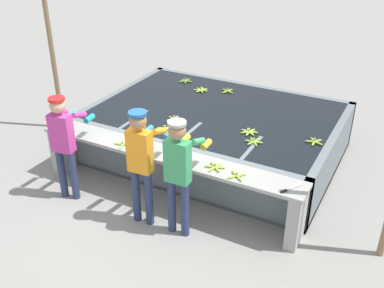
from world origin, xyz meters
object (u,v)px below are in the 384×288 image
worker_2 (179,167)px  banana_bunch_floating_5 (249,132)px  worker_1 (141,157)px  support_post_left (52,49)px  banana_bunch_floating_7 (174,119)px  banana_bunch_ledge_1 (215,167)px  banana_bunch_floating_1 (314,142)px  banana_bunch_ledge_0 (123,144)px  knife_0 (288,189)px  worker_0 (64,138)px  banana_bunch_floating_3 (165,129)px  banana_bunch_floating_6 (254,142)px  banana_bunch_floating_4 (227,91)px  banana_bunch_ledge_2 (237,176)px  banana_bunch_floating_2 (201,90)px  banana_bunch_floating_0 (185,81)px

worker_2 → banana_bunch_floating_5: size_ratio=5.94×
worker_1 → support_post_left: bearing=150.8°
banana_bunch_floating_7 → banana_bunch_ledge_1: (1.25, -1.06, 0.00)m
banana_bunch_floating_1 → banana_bunch_ledge_0: size_ratio=1.00×
knife_0 → worker_0: bearing=-171.7°
worker_0 → banana_bunch_floating_7: (0.92, 1.57, -0.14)m
banana_bunch_ledge_0 → support_post_left: bearing=152.3°
worker_1 → banana_bunch_ledge_1: size_ratio=5.98×
knife_0 → support_post_left: support_post_left is taller
banana_bunch_floating_1 → banana_bunch_floating_5: size_ratio=0.99×
banana_bunch_floating_3 → banana_bunch_floating_6: bearing=10.5°
banana_bunch_floating_1 → banana_bunch_floating_4: 2.34m
banana_bunch_floating_3 → banana_bunch_floating_7: size_ratio=1.02×
worker_1 → banana_bunch_ledge_2: 1.27m
worker_0 → banana_bunch_floating_4: bearing=69.4°
worker_1 → worker_2: size_ratio=1.01×
banana_bunch_ledge_1 → support_post_left: support_post_left is taller
worker_0 → banana_bunch_floating_6: (2.35, 1.44, -0.14)m
worker_2 → banana_bunch_ledge_0: 1.26m
banana_bunch_floating_4 → banana_bunch_ledge_2: size_ratio=1.16×
worker_2 → banana_bunch_floating_1: size_ratio=6.00×
banana_bunch_ledge_1 → banana_bunch_floating_3: bearing=150.3°
banana_bunch_floating_7 → support_post_left: (-2.71, 0.19, 0.75)m
worker_0 → banana_bunch_floating_2: 3.02m
worker_1 → banana_bunch_ledge_1: (0.84, 0.49, -0.18)m
worker_0 → support_post_left: 2.59m
banana_bunch_floating_2 → banana_bunch_floating_5: same height
banana_bunch_floating_2 → banana_bunch_ledge_1: 2.83m
banana_bunch_floating_0 → banana_bunch_ledge_2: 3.61m
support_post_left → banana_bunch_ledge_2: bearing=-17.1°
banana_bunch_floating_0 → banana_bunch_floating_6: bearing=-39.9°
banana_bunch_floating_0 → banana_bunch_floating_7: bearing=-67.0°
banana_bunch_floating_0 → banana_bunch_ledge_1: size_ratio=0.97×
banana_bunch_floating_4 → banana_bunch_ledge_0: 2.71m
banana_bunch_floating_0 → support_post_left: size_ratio=0.09×
worker_2 → banana_bunch_ledge_0: size_ratio=6.03×
banana_bunch_floating_3 → banana_bunch_ledge_2: size_ratio=1.18×
banana_bunch_floating_1 → banana_bunch_floating_3: 2.27m
banana_bunch_floating_7 → worker_2: bearing=-57.8°
banana_bunch_floating_0 → banana_bunch_floating_3: same height
worker_0 → banana_bunch_ledge_1: 2.23m
banana_bunch_ledge_2 → banana_bunch_floating_2: bearing=125.8°
banana_bunch_floating_3 → banana_bunch_ledge_2: 1.70m
banana_bunch_floating_2 → banana_bunch_ledge_2: size_ratio=1.18×
worker_0 → banana_bunch_ledge_2: bearing=10.0°
banana_bunch_floating_2 → knife_0: banana_bunch_floating_2 is taller
banana_bunch_floating_1 → banana_bunch_ledge_0: 2.82m
banana_bunch_floating_7 → support_post_left: bearing=176.0°
banana_bunch_floating_6 → banana_bunch_floating_7: size_ratio=1.02×
banana_bunch_floating_5 → support_post_left: (-3.96, 0.05, 0.75)m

